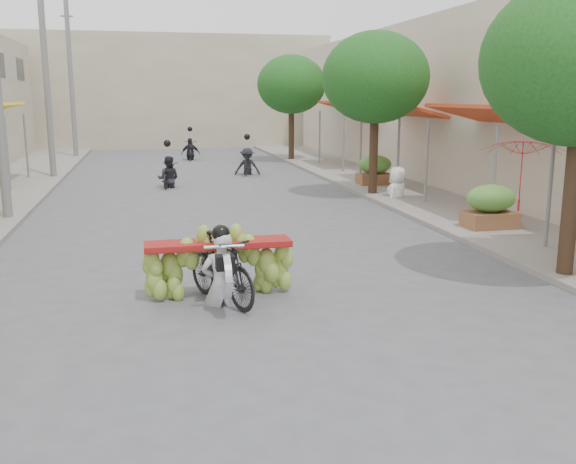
{
  "coord_description": "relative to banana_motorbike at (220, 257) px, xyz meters",
  "views": [
    {
      "loc": [
        -1.81,
        -5.71,
        3.21
      ],
      "look_at": [
        0.34,
        4.0,
        1.1
      ],
      "focal_mm": 40.0,
      "sensor_mm": 36.0,
      "label": 1
    }
  ],
  "objects": [
    {
      "name": "produce_crate_mid",
      "position": [
        6.93,
        3.88,
        -0.0
      ],
      "size": [
        1.2,
        0.88,
        1.16
      ],
      "color": "brown",
      "rests_on": "ground"
    },
    {
      "name": "far_building",
      "position": [
        0.73,
        33.88,
        2.79
      ],
      "size": [
        20.0,
        6.0,
        7.0
      ],
      "primitive_type": "cube",
      "color": "#B5AB8F",
      "rests_on": "ground"
    },
    {
      "name": "produce_crate_far",
      "position": [
        6.93,
        11.88,
        -0.0
      ],
      "size": [
        1.2,
        0.88,
        1.16
      ],
      "color": "brown",
      "rests_on": "ground"
    },
    {
      "name": "ground",
      "position": [
        0.73,
        -4.12,
        -0.71
      ],
      "size": [
        120.0,
        120.0,
        0.0
      ],
      "primitive_type": "plane",
      "color": "#5A5B60",
      "rests_on": "ground"
    },
    {
      "name": "bg_motorbike_a",
      "position": [
        -0.31,
        13.47,
        0.04
      ],
      "size": [
        0.91,
        1.62,
        1.95
      ],
      "color": "black",
      "rests_on": "ground"
    },
    {
      "name": "market_umbrella",
      "position": [
        6.61,
        2.18,
        1.67
      ],
      "size": [
        1.93,
        1.93,
        1.57
      ],
      "rotation": [
        0.0,
        0.0,
        -0.13
      ],
      "color": "red",
      "rests_on": "ground"
    },
    {
      "name": "bg_motorbike_c",
      "position": [
        1.2,
        23.64,
        0.07
      ],
      "size": [
        1.02,
        1.73,
        1.95
      ],
      "color": "black",
      "rests_on": "ground"
    },
    {
      "name": "bg_motorbike_b",
      "position": [
        3.05,
        16.59,
        0.12
      ],
      "size": [
        1.16,
        1.89,
        1.95
      ],
      "color": "black",
      "rests_on": "ground"
    },
    {
      "name": "banana_motorbike",
      "position": [
        0.0,
        0.0,
        0.0
      ],
      "size": [
        2.34,
        1.96,
        2.15
      ],
      "color": "black",
      "rests_on": "ground"
    },
    {
      "name": "shophouse_row_right",
      "position": [
        12.72,
        9.88,
        2.28
      ],
      "size": [
        9.77,
        40.0,
        6.0
      ],
      "color": "beige",
      "rests_on": "ground"
    },
    {
      "name": "sidewalk_right",
      "position": [
        7.73,
        10.88,
        -0.65
      ],
      "size": [
        4.0,
        60.0,
        0.12
      ],
      "primitive_type": "cube",
      "color": "gray",
      "rests_on": "ground"
    },
    {
      "name": "street_tree_far",
      "position": [
        6.13,
        21.88,
        3.07
      ],
      "size": [
        3.4,
        3.4,
        5.25
      ],
      "color": "#3A2719",
      "rests_on": "ground"
    },
    {
      "name": "street_tree_mid",
      "position": [
        6.13,
        9.88,
        3.07
      ],
      "size": [
        3.4,
        3.4,
        5.25
      ],
      "color": "#3A2719",
      "rests_on": "ground"
    },
    {
      "name": "pedestrian",
      "position": [
        6.63,
        9.0,
        0.34
      ],
      "size": [
        1.06,
        1.01,
        1.88
      ],
      "rotation": [
        0.0,
        0.0,
        3.83
      ],
      "color": "white",
      "rests_on": "ground"
    },
    {
      "name": "utility_pole_far",
      "position": [
        -4.67,
        16.88,
        3.31
      ],
      "size": [
        0.6,
        0.24,
        8.0
      ],
      "color": "slate",
      "rests_on": "ground"
    },
    {
      "name": "utility_pole_back",
      "position": [
        -4.67,
        25.88,
        3.31
      ],
      "size": [
        0.6,
        0.24,
        8.0
      ],
      "color": "slate",
      "rests_on": "ground"
    }
  ]
}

